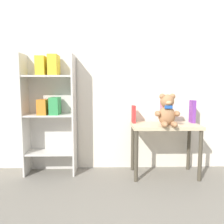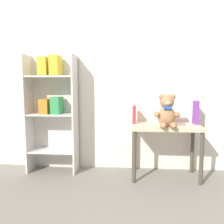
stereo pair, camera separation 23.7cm
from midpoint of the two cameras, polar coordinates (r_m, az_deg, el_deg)
The scene contains 7 objects.
wall_back at distance 2.60m, azimuth 9.56°, elevation 12.67°, with size 4.80×0.06×2.50m.
bookshelf_side at distance 2.55m, azimuth -12.68°, elevation 1.70°, with size 0.55×0.26×1.32m.
display_table at distance 2.41m, azimuth 16.58°, elevation -5.48°, with size 0.72×0.38×0.57m.
teddy_bear at distance 2.27m, azimuth 17.09°, elevation -0.01°, with size 0.25×0.23×0.33m.
book_standing_red at distance 2.43m, azimuth 8.61°, elevation -0.66°, with size 0.03×0.12×0.19m, color red.
book_standing_pink at distance 2.48m, azimuth 16.21°, elevation -0.16°, with size 0.04×0.12×0.24m, color #D17093.
book_standing_purple at distance 2.56m, azimuth 23.54°, elevation -0.12°, with size 0.04×0.10×0.25m, color purple.
Camera 2 is at (-0.10, -1.03, 0.97)m, focal length 35.00 mm.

